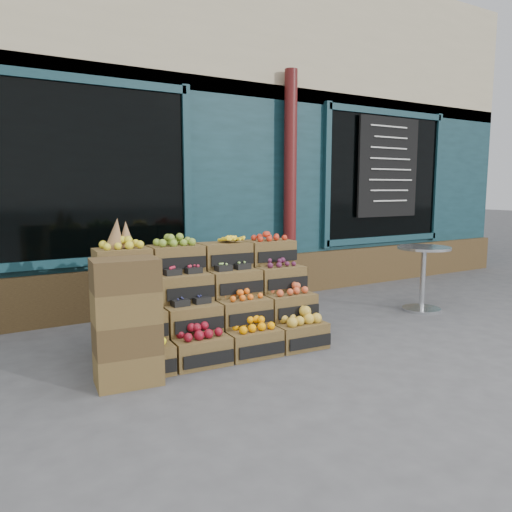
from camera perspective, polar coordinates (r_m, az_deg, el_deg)
ground at (r=5.08m, az=6.17°, el=-10.31°), size 60.00×60.00×0.00m
shop_facade at (r=9.43m, az=-13.42°, el=12.62°), size 12.00×6.24×4.80m
crate_display at (r=4.97m, az=-5.43°, el=-5.88°), size 2.15×1.16×1.30m
spare_crates at (r=4.15m, az=-14.56°, el=-7.30°), size 0.55×0.41×1.03m
bistro_table at (r=6.74m, az=18.55°, el=-1.62°), size 0.66×0.66×0.83m
shopkeeper at (r=6.78m, az=-19.47°, el=3.13°), size 0.84×0.61×2.15m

